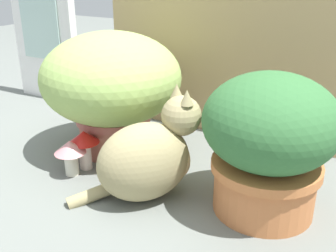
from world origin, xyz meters
TOP-DOWN VIEW (x-y plane):
  - ground_plane at (0.00, 0.00)m, footprint 6.00×6.00m
  - cardboard_backdrop at (0.02, 0.50)m, footprint 0.93×0.03m
  - window_panel_white at (-0.85, 0.49)m, footprint 0.35×0.05m
  - grass_planter at (-0.23, 0.17)m, footprint 0.46×0.46m
  - leafy_planter at (0.33, 0.07)m, footprint 0.34×0.34m
  - cat at (0.04, -0.02)m, footprint 0.32×0.32m
  - mushroom_ornament_pink at (-0.24, -0.04)m, footprint 0.10×0.10m
  - mushroom_ornament_red at (-0.22, 0.01)m, footprint 0.10×0.10m

SIDE VIEW (x-z plane):
  - ground_plane at x=0.00m, z-range 0.00..0.00m
  - mushroom_ornament_pink at x=-0.24m, z-range 0.02..0.14m
  - mushroom_ornament_red at x=-0.22m, z-range 0.03..0.16m
  - cat at x=0.04m, z-range -0.04..0.28m
  - leafy_planter at x=0.33m, z-range 0.01..0.38m
  - grass_planter at x=-0.23m, z-range 0.03..0.44m
  - cardboard_backdrop at x=0.02m, z-range 0.00..0.74m
  - window_panel_white at x=-0.85m, z-range 0.00..0.86m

